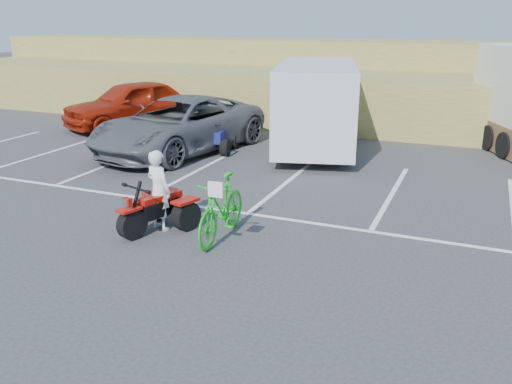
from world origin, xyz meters
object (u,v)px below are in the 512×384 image
at_px(red_trike_atv, 155,231).
at_px(rider, 159,190).
at_px(grey_pickup, 179,125).
at_px(cargo_trailer, 316,104).
at_px(quad_atv_blue, 216,151).
at_px(green_dirt_bike, 222,208).
at_px(quad_atv_green, 327,154).
at_px(red_car, 131,104).

bearing_deg(red_trike_atv, rider, 90.00).
relative_size(red_trike_atv, grey_pickup, 0.26).
distance_m(red_trike_atv, grey_pickup, 6.83).
bearing_deg(grey_pickup, cargo_trailer, 37.89).
bearing_deg(cargo_trailer, quad_atv_blue, -167.25).
bearing_deg(quad_atv_blue, cargo_trailer, 17.82).
height_order(rider, quad_atv_blue, rider).
relative_size(green_dirt_bike, quad_atv_blue, 1.34).
xyz_separation_m(rider, quad_atv_green, (1.41, 7.48, -0.82)).
bearing_deg(rider, cargo_trailer, -79.09).
height_order(green_dirt_bike, red_car, red_car).
height_order(cargo_trailer, quad_atv_green, cargo_trailer).
relative_size(grey_pickup, quad_atv_green, 4.64).
height_order(red_trike_atv, quad_atv_blue, red_trike_atv).
bearing_deg(quad_atv_blue, red_trike_atv, -83.65).
height_order(rider, red_car, red_car).
distance_m(green_dirt_bike, quad_atv_green, 7.46).
distance_m(rider, red_car, 11.21).
bearing_deg(green_dirt_bike, grey_pickup, 124.11).
bearing_deg(quad_atv_blue, grey_pickup, -167.20).
bearing_deg(grey_pickup, green_dirt_bike, -41.97).
bearing_deg(cargo_trailer, red_car, 157.81).
xyz_separation_m(green_dirt_bike, cargo_trailer, (-0.48, 7.85, 0.86)).
bearing_deg(red_car, rider, -25.45).
bearing_deg(red_trike_atv, quad_atv_green, 96.55).
xyz_separation_m(red_trike_atv, grey_pickup, (-2.97, 6.09, 0.86)).
height_order(rider, cargo_trailer, cargo_trailer).
bearing_deg(cargo_trailer, red_trike_atv, -111.71).
bearing_deg(quad_atv_blue, red_car, 143.25).
relative_size(rider, quad_atv_blue, 1.06).
bearing_deg(red_car, green_dirt_bike, -20.16).
xyz_separation_m(red_trike_atv, cargo_trailer, (0.94, 8.04, 1.48)).
bearing_deg(red_trike_atv, green_dirt_bike, 24.78).
distance_m(quad_atv_blue, quad_atv_green, 3.54).
distance_m(red_trike_atv, cargo_trailer, 8.22).
xyz_separation_m(red_trike_atv, red_car, (-6.82, 9.00, 0.90)).
xyz_separation_m(rider, grey_pickup, (-3.02, 5.94, 0.04)).
height_order(green_dirt_bike, grey_pickup, grey_pickup).
height_order(red_trike_atv, grey_pickup, grey_pickup).
height_order(rider, quad_atv_green, rider).
bearing_deg(red_car, grey_pickup, -10.37).
bearing_deg(red_trike_atv, grey_pickup, 133.37).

